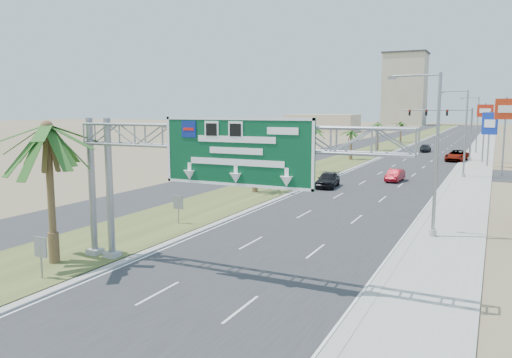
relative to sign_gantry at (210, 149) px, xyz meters
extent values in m
cube|color=#28282B|center=(1.06, 100.07, -6.05)|extent=(12.00, 300.00, 0.02)
cube|color=#9E9B93|center=(9.56, 100.07, -6.01)|extent=(4.00, 300.00, 0.10)
cube|color=#415123|center=(-8.94, 100.07, -6.00)|extent=(7.00, 300.00, 0.12)
cube|color=#28282B|center=(-15.94, 100.07, -6.05)|extent=(8.00, 300.00, 0.02)
cylinder|color=gray|center=(-6.14, 0.07, -2.36)|extent=(0.36, 0.36, 7.40)
cylinder|color=gray|center=(-7.34, 0.07, -2.36)|extent=(0.36, 0.36, 7.40)
cube|color=#9E9B93|center=(-6.14, 0.07, -5.86)|extent=(0.70, 0.70, 0.40)
cube|color=#9E9B93|center=(-7.34, 0.07, -5.86)|extent=(0.70, 0.70, 0.40)
cube|color=#074223|center=(1.56, -0.41, -0.06)|extent=(7.20, 0.12, 3.00)
cube|color=navy|center=(-0.84, -0.49, 0.89)|extent=(0.75, 0.03, 0.75)
cone|color=white|center=(1.56, -0.49, -1.21)|extent=(0.56, 0.56, 0.45)
cylinder|color=brown|center=(-8.14, -1.93, -2.56)|extent=(0.36, 0.36, 7.00)
cylinder|color=brown|center=(-8.14, -1.93, -5.22)|extent=(0.54, 0.54, 1.68)
cylinder|color=brown|center=(-8.44, 22.07, -3.56)|extent=(0.36, 0.36, 5.00)
cylinder|color=brown|center=(-8.44, 22.07, -5.46)|extent=(0.54, 0.54, 1.20)
cylinder|color=brown|center=(-8.44, 38.07, -3.16)|extent=(0.36, 0.36, 5.80)
cylinder|color=brown|center=(-8.44, 38.07, -5.36)|extent=(0.54, 0.54, 1.39)
cylinder|color=brown|center=(-8.44, 56.07, -3.81)|extent=(0.36, 0.36, 4.50)
cylinder|color=brown|center=(-8.44, 56.07, -5.52)|extent=(0.54, 0.54, 1.08)
cylinder|color=brown|center=(-8.44, 75.07, -3.46)|extent=(0.36, 0.36, 5.20)
cylinder|color=brown|center=(-8.44, 75.07, -5.43)|extent=(0.54, 0.54, 1.25)
cylinder|color=brown|center=(-8.44, 100.07, -3.66)|extent=(0.36, 0.36, 4.80)
cylinder|color=brown|center=(-8.44, 100.07, -5.48)|extent=(0.54, 0.54, 1.15)
cylinder|color=gray|center=(8.56, 12.07, -1.06)|extent=(0.20, 0.20, 10.00)
cylinder|color=gray|center=(7.16, 12.07, 3.79)|extent=(2.80, 0.12, 0.12)
cube|color=slate|center=(5.76, 12.07, 3.69)|extent=(0.50, 0.22, 0.18)
cylinder|color=#9E9B93|center=(8.56, 12.07, -5.81)|extent=(0.44, 0.44, 0.50)
cylinder|color=gray|center=(8.56, 42.07, -1.06)|extent=(0.20, 0.20, 10.00)
cylinder|color=gray|center=(7.16, 42.07, 3.79)|extent=(2.80, 0.12, 0.12)
cube|color=slate|center=(5.76, 42.07, 3.69)|extent=(0.50, 0.22, 0.18)
cylinder|color=#9E9B93|center=(8.56, 42.07, -5.81)|extent=(0.44, 0.44, 0.50)
cylinder|color=gray|center=(8.56, 78.07, -1.06)|extent=(0.20, 0.20, 10.00)
cylinder|color=gray|center=(7.16, 78.07, 3.79)|extent=(2.80, 0.12, 0.12)
cube|color=slate|center=(5.76, 78.07, 3.69)|extent=(0.50, 0.22, 0.18)
cylinder|color=#9E9B93|center=(8.56, 78.07, -5.81)|extent=(0.44, 0.44, 0.50)
cylinder|color=gray|center=(8.26, 62.07, -2.06)|extent=(0.28, 0.28, 8.00)
cylinder|color=gray|center=(3.26, 62.07, 1.64)|extent=(10.00, 0.18, 0.18)
cube|color=black|center=(4.76, 61.87, 1.24)|extent=(0.32, 0.18, 0.95)
cube|color=black|center=(1.76, 61.87, 1.24)|extent=(0.32, 0.18, 0.95)
cube|color=black|center=(-0.74, 61.87, 1.24)|extent=(0.32, 0.18, 0.95)
sphere|color=red|center=(4.76, 61.75, 1.54)|extent=(0.22, 0.22, 0.22)
imported|color=black|center=(8.26, 62.07, 0.94)|extent=(0.16, 0.16, 0.60)
cylinder|color=#9E9B93|center=(8.26, 62.07, -5.76)|extent=(0.56, 0.56, 0.60)
cylinder|color=gray|center=(-6.74, -3.93, -5.16)|extent=(0.08, 0.08, 1.80)
cube|color=slate|center=(-6.74, -3.93, -4.46)|extent=(0.75, 0.06, 0.95)
cylinder|color=gray|center=(-7.44, 8.07, -5.16)|extent=(0.08, 0.08, 1.80)
cube|color=slate|center=(-7.44, 8.07, -4.46)|extent=(0.75, 0.06, 0.95)
cube|color=tan|center=(-30.94, 240.07, 11.44)|extent=(20.00, 16.00, 35.00)
cube|color=tan|center=(-43.94, 150.07, -3.06)|extent=(24.00, 14.00, 6.00)
imported|color=black|center=(-3.31, 28.35, -5.27)|extent=(2.26, 4.77, 1.57)
imported|color=maroon|center=(2.02, 35.60, -5.39)|extent=(1.61, 4.10, 1.33)
imported|color=gray|center=(6.50, 61.47, -5.23)|extent=(3.31, 6.20, 1.66)
imported|color=black|center=(-0.02, 76.27, -5.41)|extent=(2.03, 4.56, 1.30)
cylinder|color=gray|center=(12.56, 45.41, -1.43)|extent=(0.20, 0.20, 9.26)
cube|color=red|center=(12.56, 45.41, 1.80)|extent=(2.42, 0.72, 2.40)
cube|color=white|center=(12.56, 45.23, 1.80)|extent=(1.66, 0.33, 0.84)
cylinder|color=gray|center=(10.83, 55.04, -2.24)|extent=(0.20, 0.20, 7.62)
cube|color=#102A9A|center=(10.83, 55.04, -0.13)|extent=(1.99, 0.91, 3.00)
cube|color=white|center=(10.83, 54.86, -0.13)|extent=(1.34, 0.47, 1.05)
cylinder|color=gray|center=(10.06, 60.59, -1.70)|extent=(0.20, 0.20, 8.72)
cube|color=#AD210D|center=(10.06, 60.59, 1.56)|extent=(2.22, 0.72, 1.80)
cube|color=white|center=(10.06, 60.41, 1.56)|extent=(1.52, 0.33, 0.63)
camera|label=1|loc=(11.74, -19.56, 1.79)|focal=35.00mm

